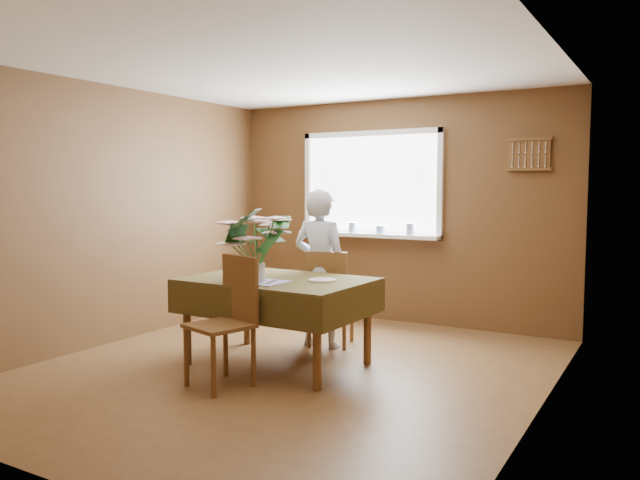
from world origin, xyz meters
The scene contains 15 objects.
floor centered at (0.00, 0.00, 0.00)m, with size 4.50×4.50×0.00m, color brown.
ceiling centered at (0.00, 0.00, 2.50)m, with size 4.50×4.50×0.00m, color white.
wall_back centered at (0.00, 2.25, 1.25)m, with size 4.00×4.00×0.00m, color brown.
wall_front centered at (0.00, -2.25, 1.25)m, with size 4.00×4.00×0.00m, color brown.
wall_left centered at (-2.00, 0.00, 1.25)m, with size 4.50×4.50×0.00m, color brown.
wall_right centered at (2.00, 0.00, 1.25)m, with size 4.50×4.50×0.00m, color brown.
window_assembly centered at (-0.29, 2.20, 1.36)m, with size 1.72×0.20×1.22m.
spoon_rack centered at (1.45, 2.22, 1.85)m, with size 0.44×0.05×0.33m.
dining_table centered at (-0.17, 0.12, 0.66)m, with size 1.57×1.09×0.75m.
chair_far centered at (-0.08, 0.86, 0.50)m, with size 0.48×0.48×0.92m.
chair_near centered at (-0.19, -0.52, 0.54)m, with size 0.53×0.53×0.99m.
seated_woman centered at (-0.16, 0.82, 0.75)m, with size 0.55×0.36×1.50m, color white.
flower_bouquet centered at (-0.20, -0.13, 1.10)m, with size 0.63×0.63×0.54m.
side_plate centered at (0.23, 0.19, 0.75)m, with size 0.23×0.23×0.01m, color white.
table_knife centered at (-0.07, -0.11, 0.75)m, with size 0.02×0.21×0.00m, color silver.
Camera 1 is at (2.78, -4.25, 1.52)m, focal length 35.00 mm.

